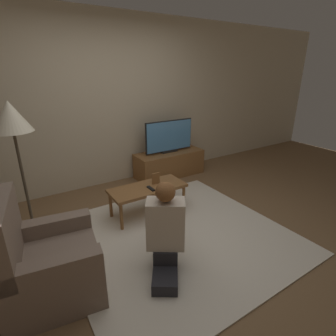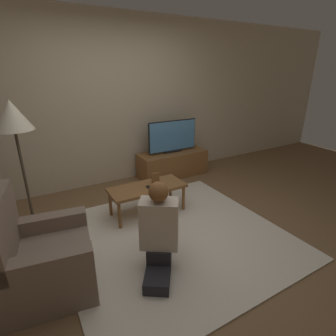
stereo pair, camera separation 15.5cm
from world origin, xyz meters
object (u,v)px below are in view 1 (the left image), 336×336
coffee_table (148,190)px  armchair (47,265)px  person_kneeling (166,229)px  floor_lamp (12,124)px  tv (169,136)px

coffee_table → armchair: armchair is taller
coffee_table → armchair: (-1.32, -0.71, -0.05)m
coffee_table → armchair: size_ratio=1.05×
coffee_table → person_kneeling: 1.06m
floor_lamp → person_kneeling: size_ratio=1.69×
tv → floor_lamp: (-2.29, -0.69, 0.57)m
tv → coffee_table: bearing=-134.3°
armchair → person_kneeling: armchair is taller
armchair → coffee_table: bearing=-53.3°
floor_lamp → person_kneeling: (0.98, -1.29, -0.84)m
tv → armchair: tv is taller
armchair → tv: bearing=-45.0°
floor_lamp → armchair: size_ratio=1.64×
coffee_table → floor_lamp: bearing=167.4°
floor_lamp → person_kneeling: floor_lamp is taller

